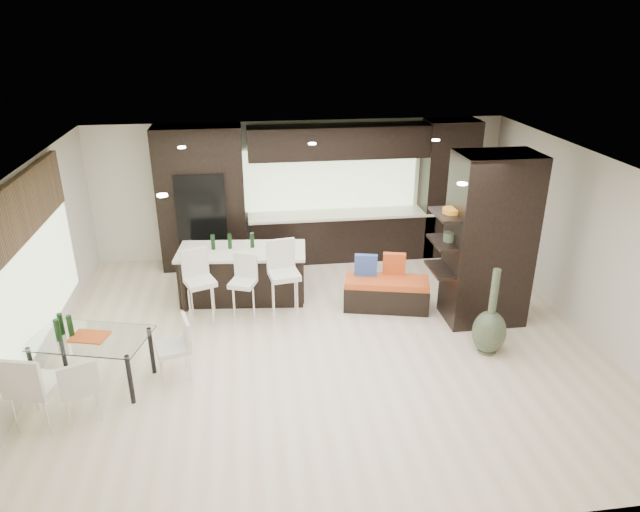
{
  "coord_description": "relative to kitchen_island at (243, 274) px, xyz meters",
  "views": [
    {
      "loc": [
        -1.07,
        -7.31,
        4.56
      ],
      "look_at": [
        0.0,
        0.6,
        1.15
      ],
      "focal_mm": 32.0,
      "sensor_mm": 36.0,
      "label": 1
    }
  ],
  "objects": [
    {
      "name": "ground",
      "position": [
        1.19,
        -1.64,
        -0.44
      ],
      "size": [
        8.0,
        8.0,
        0.0
      ],
      "primitive_type": "plane",
      "color": "beige",
      "rests_on": "ground"
    },
    {
      "name": "back_wall",
      "position": [
        1.19,
        1.86,
        0.91
      ],
      "size": [
        8.0,
        0.02,
        2.7
      ],
      "primitive_type": "cube",
      "color": "silver",
      "rests_on": "ground"
    },
    {
      "name": "left_wall",
      "position": [
        -2.81,
        -1.64,
        0.91
      ],
      "size": [
        0.02,
        7.0,
        2.7
      ],
      "primitive_type": "cube",
      "color": "silver",
      "rests_on": "ground"
    },
    {
      "name": "right_wall",
      "position": [
        5.19,
        -1.64,
        0.91
      ],
      "size": [
        0.02,
        7.0,
        2.7
      ],
      "primitive_type": "cube",
      "color": "silver",
      "rests_on": "ground"
    },
    {
      "name": "ceiling",
      "position": [
        1.19,
        -1.64,
        2.26
      ],
      "size": [
        8.0,
        7.0,
        0.02
      ],
      "primitive_type": "cube",
      "color": "white",
      "rests_on": "ground"
    },
    {
      "name": "window_left",
      "position": [
        -2.77,
        -1.44,
        0.91
      ],
      "size": [
        0.04,
        3.2,
        1.9
      ],
      "primitive_type": "cube",
      "color": "#B2D199",
      "rests_on": "left_wall"
    },
    {
      "name": "window_back",
      "position": [
        1.79,
        1.82,
        1.11
      ],
      "size": [
        3.4,
        0.04,
        1.2
      ],
      "primitive_type": "cube",
      "color": "#B2D199",
      "rests_on": "back_wall"
    },
    {
      "name": "stone_accent",
      "position": [
        -2.74,
        -1.44,
        1.81
      ],
      "size": [
        0.08,
        3.0,
        0.8
      ],
      "primitive_type": "cube",
      "color": "brown",
      "rests_on": "left_wall"
    },
    {
      "name": "ceiling_spots",
      "position": [
        1.19,
        -1.39,
        2.24
      ],
      "size": [
        4.0,
        3.0,
        0.02
      ],
      "primitive_type": "cube",
      "color": "white",
      "rests_on": "ceiling"
    },
    {
      "name": "back_cabinetry",
      "position": [
        1.69,
        1.53,
        0.91
      ],
      "size": [
        6.8,
        0.68,
        2.7
      ],
      "primitive_type": "cube",
      "color": "black",
      "rests_on": "ground"
    },
    {
      "name": "refrigerator",
      "position": [
        -0.71,
        1.48,
        0.51
      ],
      "size": [
        0.9,
        0.68,
        1.9
      ],
      "primitive_type": "cube",
      "color": "black",
      "rests_on": "ground"
    },
    {
      "name": "partition_column",
      "position": [
        3.79,
        -1.24,
        0.91
      ],
      "size": [
        1.2,
        0.8,
        2.7
      ],
      "primitive_type": "cube",
      "color": "black",
      "rests_on": "ground"
    },
    {
      "name": "kitchen_island",
      "position": [
        0.0,
        0.0,
        0.0
      ],
      "size": [
        2.22,
        1.13,
        0.89
      ],
      "primitive_type": "cube",
      "rotation": [
        0.0,
        0.0,
        -0.1
      ],
      "color": "black",
      "rests_on": "ground"
    },
    {
      "name": "stool_left",
      "position": [
        -0.65,
        -0.77,
        0.04
      ],
      "size": [
        0.55,
        0.55,
        0.96
      ],
      "primitive_type": "cube",
      "rotation": [
        0.0,
        0.0,
        0.38
      ],
      "color": "silver",
      "rests_on": "ground"
    },
    {
      "name": "stool_mid",
      "position": [
        0.0,
        -0.75,
        -0.01
      ],
      "size": [
        0.49,
        0.49,
        0.87
      ],
      "primitive_type": "cube",
      "rotation": [
        0.0,
        0.0,
        -0.36
      ],
      "color": "silver",
      "rests_on": "ground"
    },
    {
      "name": "stool_right",
      "position": [
        0.65,
        -0.79,
        0.07
      ],
      "size": [
        0.52,
        0.52,
        1.03
      ],
      "primitive_type": "cube",
      "rotation": [
        0.0,
        0.0,
        0.16
      ],
      "color": "silver",
      "rests_on": "ground"
    },
    {
      "name": "bench",
      "position": [
        2.35,
        -0.71,
        -0.18
      ],
      "size": [
        1.47,
        0.85,
        0.53
      ],
      "primitive_type": "cube",
      "rotation": [
        0.0,
        0.0,
        -0.24
      ],
      "color": "black",
      "rests_on": "ground"
    },
    {
      "name": "floor_vase",
      "position": [
        3.49,
        -2.22,
        0.21
      ],
      "size": [
        0.62,
        0.62,
        1.32
      ],
      "primitive_type": null,
      "rotation": [
        0.0,
        0.0,
        -0.36
      ],
      "color": "#3E4B35",
      "rests_on": "ground"
    },
    {
      "name": "dining_table",
      "position": [
        -1.97,
        -2.26,
        -0.09
      ],
      "size": [
        1.63,
        1.18,
        0.71
      ],
      "primitive_type": "cube",
      "rotation": [
        0.0,
        0.0,
        -0.27
      ],
      "color": "white",
      "rests_on": "ground"
    },
    {
      "name": "chair_near",
      "position": [
        -1.97,
        -2.97,
        -0.04
      ],
      "size": [
        0.57,
        0.57,
        0.81
      ],
      "primitive_type": "cube",
      "rotation": [
        0.0,
        0.0,
        0.38
      ],
      "color": "silver",
      "rests_on": "ground"
    },
    {
      "name": "chair_far",
      "position": [
        -2.43,
        -3.01,
        0.03
      ],
      "size": [
        0.63,
        0.63,
        0.95
      ],
      "primitive_type": "cube",
      "rotation": [
        0.0,
        0.0,
        -0.25
      ],
      "color": "silver",
      "rests_on": "ground"
    },
    {
      "name": "chair_end",
      "position": [
        -0.94,
        -2.26,
        -0.05
      ],
      "size": [
        0.53,
        0.53,
        0.8
      ],
      "primitive_type": "cube",
      "rotation": [
        0.0,
        0.0,
        1.83
      ],
      "color": "silver",
      "rests_on": "ground"
    }
  ]
}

